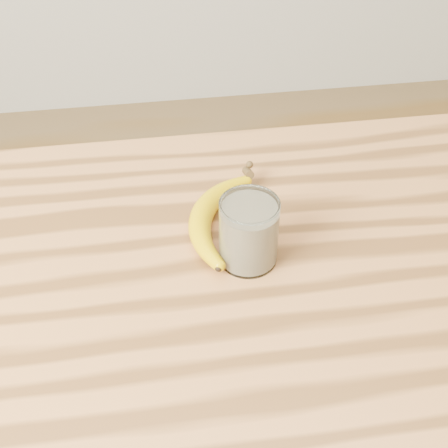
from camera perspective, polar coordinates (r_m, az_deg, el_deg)
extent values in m
cube|color=#B7743D|center=(0.75, -3.36, -10.70)|extent=(1.20, 0.80, 0.04)
cylinder|color=brown|center=(1.43, 18.22, -7.74)|extent=(0.06, 0.06, 0.86)
cylinder|color=white|center=(0.78, 2.28, -0.73)|extent=(0.07, 0.07, 0.09)
torus|color=white|center=(0.75, 2.37, 1.82)|extent=(0.07, 0.07, 0.00)
cylinder|color=beige|center=(0.78, 2.27, -0.98)|extent=(0.07, 0.07, 0.08)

